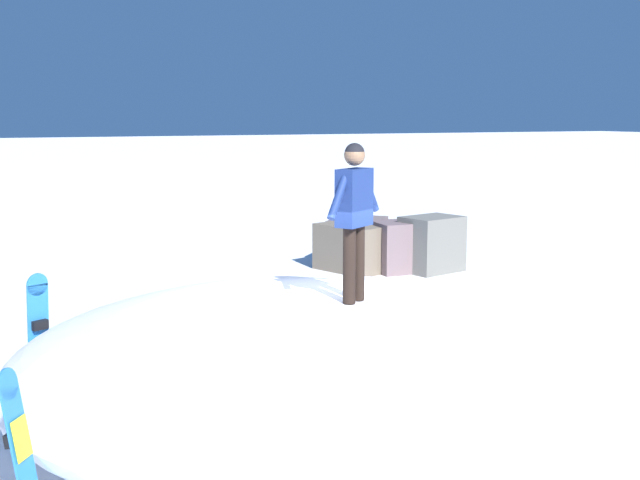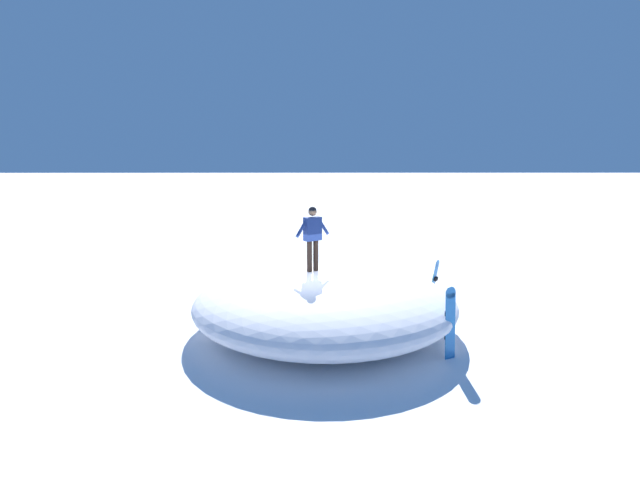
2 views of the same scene
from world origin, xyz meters
TOP-DOWN VIEW (x-y plane):
  - ground at (0.00, 0.00)m, footprint 240.00×240.00m
  - snow_mound at (0.42, -0.43)m, footprint 7.36×7.45m
  - snowboarder_standing at (0.76, -0.10)m, footprint 0.63×0.92m
  - snowboard_primary_upright at (-1.43, -3.21)m, footprint 0.23×0.29m
  - snowboard_secondary_upright at (1.89, -3.69)m, footprint 0.35×0.35m
  - backpack_near at (3.83, -3.16)m, footprint 0.34×0.58m
  - backpack_far at (4.89, 0.43)m, footprint 0.49×0.69m

SIDE VIEW (x-z plane):
  - ground at x=0.00m, z-range 0.00..0.00m
  - backpack_near at x=3.83m, z-range 0.00..0.32m
  - backpack_far at x=4.89m, z-range 0.00..0.47m
  - snow_mound at x=0.42m, z-range 0.00..1.48m
  - snowboard_secondary_upright at x=1.89m, z-range 0.02..1.56m
  - snowboard_primary_upright at x=-1.43m, z-range 0.03..1.70m
  - snowboarder_standing at x=0.76m, z-range 1.66..3.40m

